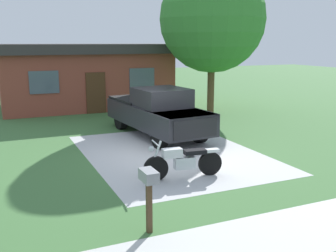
# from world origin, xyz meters

# --- Properties ---
(ground_plane) EXTENTS (80.00, 80.00, 0.00)m
(ground_plane) POSITION_xyz_m (0.00, 0.00, 0.00)
(ground_plane) COLOR #42703A
(driveway_pad) EXTENTS (5.40, 7.28, 0.01)m
(driveway_pad) POSITION_xyz_m (0.00, 0.00, 0.00)
(driveway_pad) COLOR #BDBDBD
(driveway_pad) RESTS_ON ground
(sidewalk_strip) EXTENTS (36.00, 1.80, 0.01)m
(sidewalk_strip) POSITION_xyz_m (0.00, -6.00, 0.00)
(sidewalk_strip) COLOR silver
(sidewalk_strip) RESTS_ON ground
(motorcycle) EXTENTS (2.21, 0.70, 1.09)m
(motorcycle) POSITION_xyz_m (-0.69, -2.33, 0.47)
(motorcycle) COLOR black
(motorcycle) RESTS_ON ground
(pickup_truck) EXTENTS (2.49, 5.77, 1.90)m
(pickup_truck) POSITION_xyz_m (0.55, 2.65, 0.95)
(pickup_truck) COLOR black
(pickup_truck) RESTS_ON ground
(mailbox) EXTENTS (0.26, 0.48, 1.26)m
(mailbox) POSITION_xyz_m (-2.67, -4.90, 0.98)
(mailbox) COLOR #4C3823
(mailbox) RESTS_ON ground
(shade_tree) EXTENTS (5.34, 5.34, 7.40)m
(shade_tree) POSITION_xyz_m (5.10, 6.31, 4.72)
(shade_tree) COLOR brown
(shade_tree) RESTS_ON ground
(neighbor_house) EXTENTS (9.60, 5.60, 3.50)m
(neighbor_house) POSITION_xyz_m (-0.44, 10.94, 1.79)
(neighbor_house) COLOR brown
(neighbor_house) RESTS_ON ground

